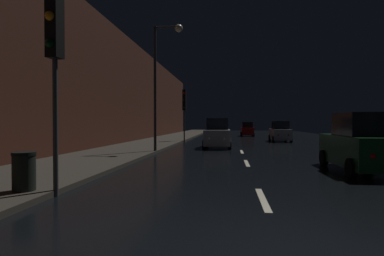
{
  "coord_description": "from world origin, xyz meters",
  "views": [
    {
      "loc": [
        -0.78,
        -4.22,
        1.78
      ],
      "look_at": [
        -3.85,
        21.16,
        1.34
      ],
      "focal_mm": 28.62,
      "sensor_mm": 36.0,
      "label": 1
    }
  ],
  "objects_px": {
    "car_parked_right_far": "(280,132)",
    "traffic_light_near_left": "(54,37)",
    "streetlamp_overhead": "(163,69)",
    "car_distant_taillights": "(247,130)",
    "trash_bin_curbside": "(24,171)",
    "traffic_light_far_left": "(184,104)",
    "car_parked_right_near": "(361,145)",
    "car_approaching_headlights": "(218,134)"
  },
  "relations": [
    {
      "from": "trash_bin_curbside",
      "to": "car_parked_right_near",
      "type": "bearing_deg",
      "value": 27.61
    },
    {
      "from": "traffic_light_far_left",
      "to": "streetlamp_overhead",
      "type": "distance_m",
      "value": 10.39
    },
    {
      "from": "car_approaching_headlights",
      "to": "car_parked_right_far",
      "type": "height_order",
      "value": "car_approaching_headlights"
    },
    {
      "from": "streetlamp_overhead",
      "to": "car_parked_right_far",
      "type": "bearing_deg",
      "value": 55.31
    },
    {
      "from": "traffic_light_far_left",
      "to": "streetlamp_overhead",
      "type": "relative_size",
      "value": 0.65
    },
    {
      "from": "traffic_light_near_left",
      "to": "car_approaching_headlights",
      "type": "height_order",
      "value": "traffic_light_near_left"
    },
    {
      "from": "streetlamp_overhead",
      "to": "car_distant_taillights",
      "type": "relative_size",
      "value": 1.99
    },
    {
      "from": "car_distant_taillights",
      "to": "car_parked_right_far",
      "type": "bearing_deg",
      "value": -168.05
    },
    {
      "from": "traffic_light_far_left",
      "to": "car_parked_right_far",
      "type": "height_order",
      "value": "traffic_light_far_left"
    },
    {
      "from": "traffic_light_near_left",
      "to": "traffic_light_far_left",
      "type": "xyz_separation_m",
      "value": [
        0.1,
        20.76,
        -0.34
      ]
    },
    {
      "from": "streetlamp_overhead",
      "to": "car_approaching_headlights",
      "type": "height_order",
      "value": "streetlamp_overhead"
    },
    {
      "from": "traffic_light_near_left",
      "to": "car_distant_taillights",
      "type": "distance_m",
      "value": 35.08
    },
    {
      "from": "traffic_light_far_left",
      "to": "car_parked_right_near",
      "type": "distance_m",
      "value": 18.3
    },
    {
      "from": "traffic_light_near_left",
      "to": "traffic_light_far_left",
      "type": "bearing_deg",
      "value": -175.85
    },
    {
      "from": "car_parked_right_far",
      "to": "car_parked_right_near",
      "type": "bearing_deg",
      "value": 180.0
    },
    {
      "from": "streetlamp_overhead",
      "to": "trash_bin_curbside",
      "type": "xyz_separation_m",
      "value": [
        -1.08,
        -10.59,
        -4.27
      ]
    },
    {
      "from": "streetlamp_overhead",
      "to": "traffic_light_near_left",
      "type": "bearing_deg",
      "value": -91.92
    },
    {
      "from": "traffic_light_near_left",
      "to": "trash_bin_curbside",
      "type": "relative_size",
      "value": 5.63
    },
    {
      "from": "car_parked_right_far",
      "to": "traffic_light_near_left",
      "type": "bearing_deg",
      "value": 158.61
    },
    {
      "from": "traffic_light_near_left",
      "to": "traffic_light_far_left",
      "type": "height_order",
      "value": "traffic_light_near_left"
    },
    {
      "from": "traffic_light_far_left",
      "to": "streetlamp_overhead",
      "type": "height_order",
      "value": "streetlamp_overhead"
    },
    {
      "from": "traffic_light_far_left",
      "to": "trash_bin_curbside",
      "type": "height_order",
      "value": "traffic_light_far_left"
    },
    {
      "from": "traffic_light_far_left",
      "to": "car_distant_taillights",
      "type": "distance_m",
      "value": 15.26
    },
    {
      "from": "traffic_light_near_left",
      "to": "car_parked_right_far",
      "type": "height_order",
      "value": "traffic_light_near_left"
    },
    {
      "from": "streetlamp_overhead",
      "to": "car_parked_right_far",
      "type": "relative_size",
      "value": 1.94
    },
    {
      "from": "trash_bin_curbside",
      "to": "car_parked_right_far",
      "type": "distance_m",
      "value": 25.03
    },
    {
      "from": "streetlamp_overhead",
      "to": "car_parked_right_near",
      "type": "xyz_separation_m",
      "value": [
        8.64,
        -5.51,
        -3.91
      ]
    },
    {
      "from": "car_approaching_headlights",
      "to": "car_parked_right_near",
      "type": "height_order",
      "value": "car_parked_right_near"
    },
    {
      "from": "car_parked_right_far",
      "to": "streetlamp_overhead",
      "type": "bearing_deg",
      "value": 145.31
    },
    {
      "from": "trash_bin_curbside",
      "to": "car_parked_right_far",
      "type": "bearing_deg",
      "value": 67.16
    },
    {
      "from": "streetlamp_overhead",
      "to": "car_distant_taillights",
      "type": "xyz_separation_m",
      "value": [
        6.23,
        23.86,
        -4.04
      ]
    },
    {
      "from": "streetlamp_overhead",
      "to": "car_distant_taillights",
      "type": "height_order",
      "value": "streetlamp_overhead"
    },
    {
      "from": "traffic_light_near_left",
      "to": "car_distant_taillights",
      "type": "bearing_deg",
      "value": 173.57
    },
    {
      "from": "traffic_light_far_left",
      "to": "car_parked_right_far",
      "type": "relative_size",
      "value": 1.26
    },
    {
      "from": "trash_bin_curbside",
      "to": "car_parked_right_near",
      "type": "relative_size",
      "value": 0.22
    },
    {
      "from": "traffic_light_far_left",
      "to": "car_approaching_headlights",
      "type": "xyz_separation_m",
      "value": [
        3.26,
        -5.7,
        -2.53
      ]
    },
    {
      "from": "car_parked_right_near",
      "to": "car_distant_taillights",
      "type": "bearing_deg",
      "value": 4.69
    },
    {
      "from": "car_approaching_headlights",
      "to": "car_parked_right_far",
      "type": "bearing_deg",
      "value": 144.51
    },
    {
      "from": "traffic_light_near_left",
      "to": "car_approaching_headlights",
      "type": "distance_m",
      "value": 15.69
    },
    {
      "from": "car_distant_taillights",
      "to": "car_parked_right_near",
      "type": "relative_size",
      "value": 0.87
    },
    {
      "from": "traffic_light_near_left",
      "to": "streetlamp_overhead",
      "type": "relative_size",
      "value": 0.71
    },
    {
      "from": "traffic_light_far_left",
      "to": "car_parked_right_far",
      "type": "xyz_separation_m",
      "value": [
        8.89,
        2.18,
        -2.61
      ]
    }
  ]
}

